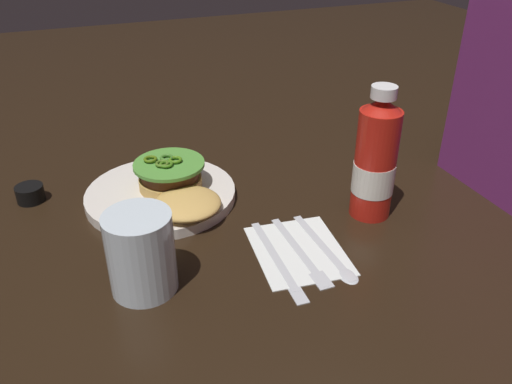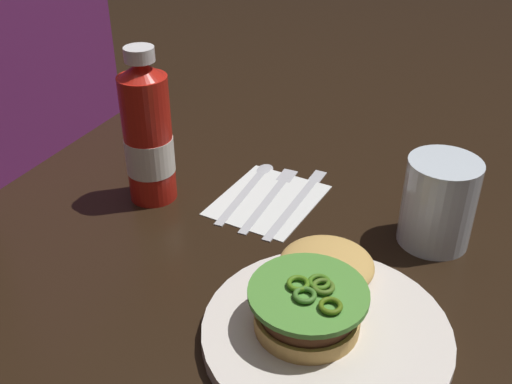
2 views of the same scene
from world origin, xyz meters
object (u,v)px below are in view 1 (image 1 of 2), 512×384
Objects in this scene: ketchup_bottle at (375,162)px; spoon_utensil at (332,255)px; fork_utensil at (304,255)px; napkin at (298,250)px; burger_sandwich at (176,185)px; dinner_plate at (161,195)px; water_glass at (141,253)px; butter_knife at (280,263)px; condiment_cup at (30,194)px.

spoon_utensil is at bearing -52.68° from ketchup_bottle.
fork_utensil is 0.04m from spoon_utensil.
ketchup_bottle is 1.39× the size of napkin.
burger_sandwich is 0.32m from ketchup_bottle.
dinner_plate is 0.23m from water_glass.
dinner_plate is 0.36m from ketchup_bottle.
napkin is 0.79× the size of butter_knife.
dinner_plate is 0.27m from napkin.
water_glass is at bearing -81.68° from ketchup_bottle.
dinner_plate reaches higher than napkin.
water_glass is 0.58× the size of butter_knife.
condiment_cup is at bearing -133.80° from butter_knife.
spoon_utensil is (0.25, 0.20, -0.00)m from dinner_plate.
dinner_plate is 1.41× the size of spoon_utensil.
water_glass is 0.27m from spoon_utensil.
fork_utensil is at bearing -64.29° from ketchup_bottle.
butter_knife is at bearing -60.51° from napkin.
condiment_cup reaches higher than dinner_plate.
burger_sandwich is at bearing -142.19° from spoon_utensil.
ketchup_bottle is 0.57m from condiment_cup.
water_glass is 0.63× the size of spoon_utensil.
dinner_plate is 0.04m from burger_sandwich.
condiment_cup reaches higher than butter_knife.
spoon_utensil is at bearing 83.22° from water_glass.
butter_knife is 1.09× the size of spoon_utensil.
condiment_cup is (-0.07, -0.21, 0.01)m from dinner_plate.
spoon_utensil is (0.01, 0.04, 0.00)m from fork_utensil.
ketchup_bottle is 1.20× the size of spoon_utensil.
ketchup_bottle is 0.17m from spoon_utensil.
ketchup_bottle is 0.22m from butter_knife.
fork_utensil is at bearing 95.04° from butter_knife.
butter_knife and spoon_utensil have the same top height.
burger_sandwich is 0.24m from napkin.
dinner_plate reaches higher than spoon_utensil.
napkin is 0.86× the size of spoon_utensil.
condiment_cup is 0.47m from napkin.
butter_knife is at bearing -68.14° from ketchup_bottle.
ketchup_bottle is at bearing 127.32° from spoon_utensil.
burger_sandwich is (0.03, 0.02, 0.03)m from dinner_plate.
dinner_plate is 1.27× the size of burger_sandwich.
condiment_cup is at bearing -113.31° from burger_sandwich.
ketchup_bottle is (0.16, 0.31, 0.08)m from dinner_plate.
burger_sandwich is 0.25m from fork_utensil.
condiment_cup is at bearing -130.28° from fork_utensil.
napkin is at bearing 119.49° from butter_knife.
water_glass is at bearing -89.87° from napkin.
condiment_cup is 0.26× the size of fork_utensil.
water_glass is 0.73× the size of napkin.
dinner_plate is 0.32m from spoon_utensil.
dinner_plate is 5.46× the size of condiment_cup.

